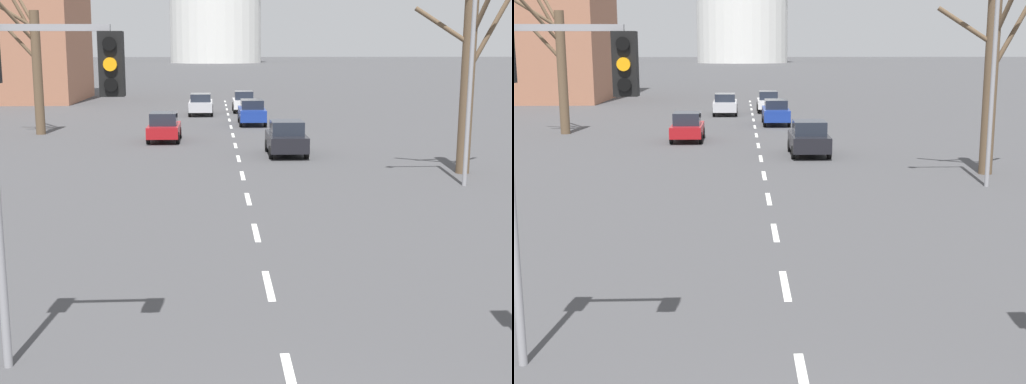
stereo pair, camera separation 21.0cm
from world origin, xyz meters
TOP-DOWN VIEW (x-y plane):
  - lane_stripe_0 at (0.00, 3.47)m, footprint 0.16×2.00m
  - lane_stripe_1 at (0.00, 7.97)m, footprint 0.16×2.00m
  - lane_stripe_2 at (0.00, 12.47)m, footprint 0.16×2.00m
  - lane_stripe_3 at (0.00, 16.97)m, footprint 0.16×2.00m
  - lane_stripe_4 at (0.00, 21.47)m, footprint 0.16×2.00m
  - lane_stripe_5 at (0.00, 25.97)m, footprint 0.16×2.00m
  - lane_stripe_6 at (0.00, 30.47)m, footprint 0.16×2.00m
  - lane_stripe_7 at (0.00, 34.97)m, footprint 0.16×2.00m
  - lane_stripe_8 at (0.00, 39.47)m, footprint 0.16×2.00m
  - lane_stripe_9 at (0.00, 43.97)m, footprint 0.16×2.00m
  - lane_stripe_10 at (0.00, 48.47)m, footprint 0.16×2.00m
  - lane_stripe_11 at (0.00, 52.97)m, footprint 0.16×2.00m
  - lane_stripe_12 at (0.00, 57.47)m, footprint 0.16×2.00m
  - lane_stripe_13 at (0.00, 61.97)m, footprint 0.16×2.00m
  - traffic_signal_near_left at (-3.87, 4.24)m, footprint 2.20×0.34m
  - street_lamp_right at (7.70, 18.86)m, footprint 2.41×0.36m
  - sedan_near_left at (1.43, 40.85)m, footprint 1.78×4.58m
  - sedan_near_right at (2.32, 26.92)m, footprint 1.84×3.88m
  - sedan_mid_centre at (1.29, 50.42)m, footprint 1.77×4.07m
  - sedan_far_left at (-3.85, 32.49)m, footprint 1.75×3.83m
  - sedan_far_right at (-2.08, 48.05)m, footprint 1.84×4.45m
  - bare_tree_left_near at (-11.58, 36.15)m, footprint 2.89×2.96m
  - bare_tree_right_near at (9.01, 21.45)m, footprint 3.88×2.55m

SIDE VIEW (x-z plane):
  - lane_stripe_0 at x=0.00m, z-range 0.00..0.01m
  - lane_stripe_1 at x=0.00m, z-range 0.00..0.01m
  - lane_stripe_2 at x=0.00m, z-range 0.00..0.01m
  - lane_stripe_3 at x=0.00m, z-range 0.00..0.01m
  - lane_stripe_4 at x=0.00m, z-range 0.00..0.01m
  - lane_stripe_5 at x=0.00m, z-range 0.00..0.01m
  - lane_stripe_6 at x=0.00m, z-range 0.00..0.01m
  - lane_stripe_7 at x=0.00m, z-range 0.00..0.01m
  - lane_stripe_8 at x=0.00m, z-range 0.00..0.01m
  - lane_stripe_9 at x=0.00m, z-range 0.00..0.01m
  - lane_stripe_10 at x=0.00m, z-range 0.00..0.01m
  - lane_stripe_11 at x=0.00m, z-range 0.00..0.01m
  - lane_stripe_12 at x=0.00m, z-range 0.00..0.01m
  - lane_stripe_13 at x=0.00m, z-range 0.00..0.01m
  - sedan_far_left at x=-3.85m, z-range 0.00..1.58m
  - sedan_near_right at x=2.32m, z-range -0.01..1.66m
  - sedan_far_right at x=-2.08m, z-range 0.02..1.65m
  - sedan_mid_centre at x=1.29m, z-range 0.01..1.68m
  - sedan_near_left at x=1.43m, z-range 0.02..1.69m
  - traffic_signal_near_left at x=-3.87m, z-range 1.45..7.03m
  - bare_tree_left_near at x=-11.58m, z-range -0.28..8.83m
  - bare_tree_right_near at x=9.01m, z-range -0.53..9.09m
  - street_lamp_right at x=7.70m, z-range 0.96..8.99m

